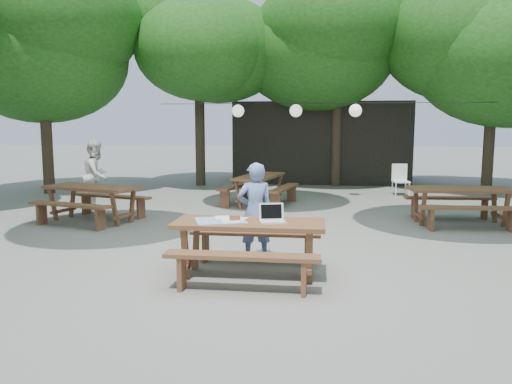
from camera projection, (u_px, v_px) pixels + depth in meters
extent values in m
plane|color=#60605C|center=(288.00, 252.00, 8.00)|extent=(80.00, 80.00, 0.00)
cube|color=black|center=(321.00, 142.00, 18.06)|extent=(6.00, 3.00, 2.80)
cube|color=brown|center=(249.00, 224.00, 6.61)|extent=(2.00, 0.80, 0.06)
cube|color=brown|center=(242.00, 256.00, 6.01)|extent=(1.90, 0.28, 0.05)
cube|color=brown|center=(256.00, 233.00, 7.29)|extent=(1.90, 0.28, 0.05)
cube|color=brown|center=(249.00, 251.00, 6.66)|extent=(1.70, 0.70, 0.69)
cube|color=brown|center=(92.00, 188.00, 10.40)|extent=(2.14, 1.31, 0.06)
cube|color=brown|center=(70.00, 205.00, 9.85)|extent=(1.91, 0.78, 0.05)
cube|color=brown|center=(112.00, 196.00, 11.03)|extent=(1.91, 0.78, 0.05)
cube|color=brown|center=(92.00, 205.00, 10.45)|extent=(1.83, 1.13, 0.69)
cube|color=brown|center=(461.00, 189.00, 10.10)|extent=(2.05, 0.93, 0.06)
cube|color=brown|center=(471.00, 208.00, 9.49)|extent=(1.91, 0.41, 0.05)
cube|color=brown|center=(449.00, 198.00, 10.77)|extent=(1.91, 0.41, 0.05)
cube|color=brown|center=(460.00, 208.00, 10.15)|extent=(1.74, 0.81, 0.69)
cube|color=brown|center=(259.00, 176.00, 12.65)|extent=(1.18, 2.12, 0.06)
cube|color=brown|center=(284.00, 188.00, 12.48)|extent=(0.65, 1.92, 0.05)
cube|color=brown|center=(236.00, 186.00, 12.89)|extent=(0.65, 1.92, 0.05)
cube|color=brown|center=(259.00, 191.00, 12.70)|extent=(1.02, 1.80, 0.69)
imported|color=#728CD0|center=(255.00, 211.00, 7.47)|extent=(0.62, 0.49, 1.47)
imported|color=silver|center=(97.00, 175.00, 11.89)|extent=(0.65, 0.83, 1.66)
cube|color=white|center=(401.00, 182.00, 14.29)|extent=(0.49, 0.49, 0.04)
cube|color=white|center=(399.00, 172.00, 14.45)|extent=(0.44, 0.09, 0.48)
cube|color=white|center=(401.00, 189.00, 14.31)|extent=(0.47, 0.47, 0.38)
cube|color=white|center=(273.00, 222.00, 6.55)|extent=(0.38, 0.31, 0.02)
cube|color=white|center=(271.00, 211.00, 6.65)|extent=(0.33, 0.14, 0.23)
cube|color=black|center=(271.00, 211.00, 6.64)|extent=(0.28, 0.11, 0.19)
cube|color=#3560B7|center=(221.00, 220.00, 6.66)|extent=(0.80, 0.74, 0.01)
cube|color=white|center=(230.00, 220.00, 6.64)|extent=(0.30, 0.35, 0.00)
cube|color=white|center=(238.00, 219.00, 6.72)|extent=(0.28, 0.34, 0.00)
cube|color=white|center=(223.00, 218.00, 6.81)|extent=(0.28, 0.34, 0.00)
cube|color=brown|center=(235.00, 217.00, 6.65)|extent=(0.16, 0.14, 0.06)
cylinder|color=black|center=(322.00, 103.00, 13.48)|extent=(9.00, 0.02, 0.02)
sphere|color=white|center=(238.00, 111.00, 13.80)|extent=(0.34, 0.34, 0.34)
sphere|color=white|center=(296.00, 111.00, 13.59)|extent=(0.34, 0.34, 0.34)
sphere|color=white|center=(355.00, 110.00, 13.39)|extent=(0.34, 0.34, 0.34)
cylinder|color=#2D2319|center=(46.00, 121.00, 14.56)|extent=(0.32, 0.32, 4.26)
ellipsoid|color=#214B14|center=(41.00, 35.00, 14.23)|extent=(4.68, 4.68, 3.51)
cylinder|color=#2D2319|center=(200.00, 120.00, 16.50)|extent=(0.32, 0.32, 4.36)
ellipsoid|color=#214B14|center=(199.00, 43.00, 16.17)|extent=(5.00, 5.00, 3.75)
cylinder|color=#2D2319|center=(337.00, 116.00, 16.40)|extent=(0.32, 0.32, 4.59)
ellipsoid|color=#214B14|center=(339.00, 35.00, 16.06)|extent=(5.19, 5.19, 3.89)
cylinder|color=#2D2319|center=(490.00, 122.00, 14.87)|extent=(0.32, 0.32, 4.22)
ellipsoid|color=#214B14|center=(495.00, 38.00, 14.55)|extent=(5.46, 5.46, 4.10)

